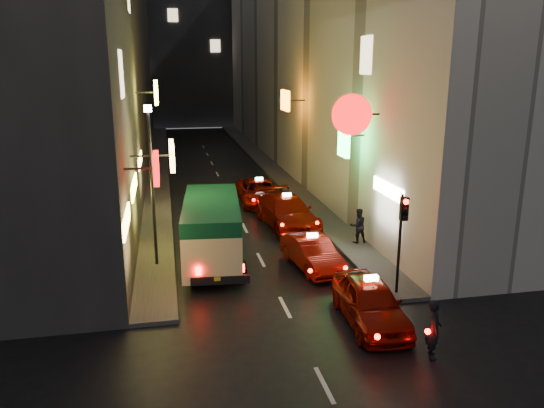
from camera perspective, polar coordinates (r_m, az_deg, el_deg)
building_left at (r=41.49m, az=-18.17°, el=15.73°), size 7.69×52.00×18.00m
building_right at (r=42.86m, az=4.50°, el=16.34°), size 8.02×52.00×18.00m
building_far at (r=73.40m, az=-8.98°, el=17.12°), size 30.00×10.00×22.00m
sidewalk_left at (r=41.97m, az=-12.11°, el=3.84°), size 1.50×52.00×0.15m
sidewalk_right at (r=42.70m, az=-0.61°, el=4.35°), size 1.50×52.00×0.15m
minibus at (r=21.20m, az=-6.49°, el=-2.20°), size 2.69×6.28×2.63m
taxi_near at (r=16.91m, az=10.52°, el=-9.95°), size 2.33×5.22×1.80m
taxi_second at (r=20.98m, az=4.33°, el=-4.97°), size 2.53×4.86×1.65m
taxi_third at (r=26.09m, az=1.60°, el=-0.57°), size 2.90×5.92×1.99m
taxi_far at (r=30.57m, az=-1.39°, el=1.52°), size 2.11×5.03×1.76m
pedestrian_crossing at (r=15.42m, az=17.04°, el=-12.34°), size 0.58×0.73×1.92m
pedestrian_sidewalk at (r=23.66m, az=9.25°, el=-2.07°), size 0.68×0.44×1.76m
traffic_light at (r=18.21m, az=13.85°, el=-2.03°), size 0.26×0.43×3.50m
lamp_post at (r=20.67m, az=-12.82°, el=2.99°), size 0.28×0.28×6.22m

